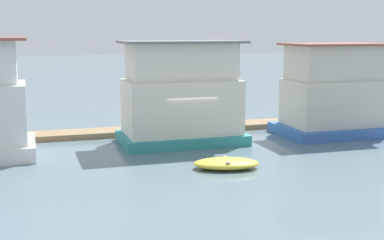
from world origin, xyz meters
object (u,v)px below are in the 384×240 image
at_px(houseboat_teal, 181,96).
at_px(houseboat_blue, 333,93).
at_px(dinghy_yellow, 226,163).
at_px(mooring_post_near_right, 221,120).

height_order(houseboat_teal, houseboat_blue, houseboat_teal).
height_order(dinghy_yellow, mooring_post_near_right, mooring_post_near_right).
xyz_separation_m(houseboat_teal, mooring_post_near_right, (2.83, 1.93, -1.66)).
relative_size(houseboat_teal, dinghy_yellow, 2.06).
xyz_separation_m(houseboat_blue, dinghy_yellow, (-8.21, -5.26, -2.08)).
relative_size(houseboat_blue, dinghy_yellow, 1.95).
bearing_deg(houseboat_teal, dinghy_yellow, -86.65).
bearing_deg(mooring_post_near_right, houseboat_teal, -145.74).
xyz_separation_m(houseboat_blue, mooring_post_near_right, (-5.71, 2.23, -1.56)).
height_order(houseboat_teal, mooring_post_near_right, houseboat_teal).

